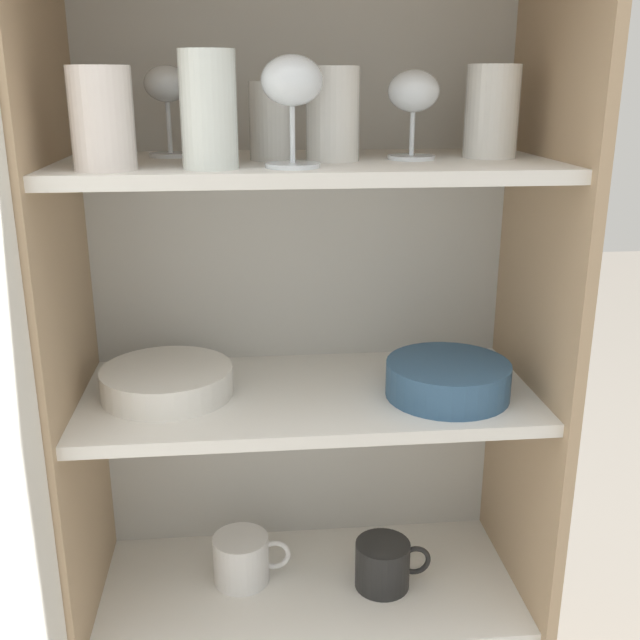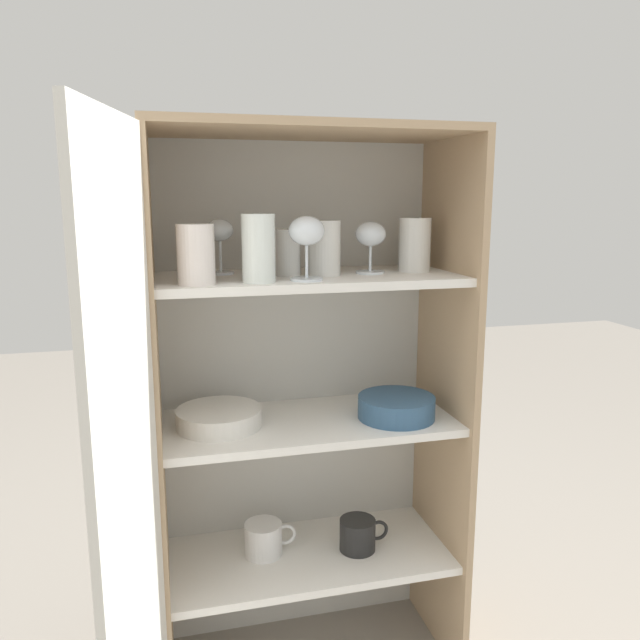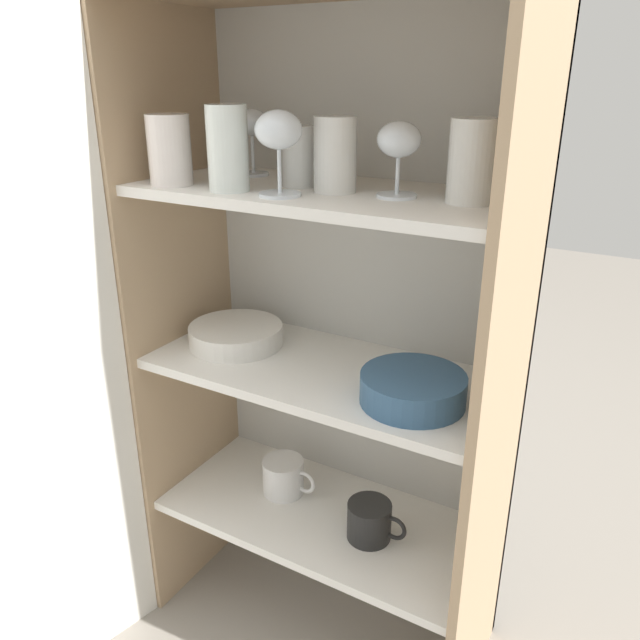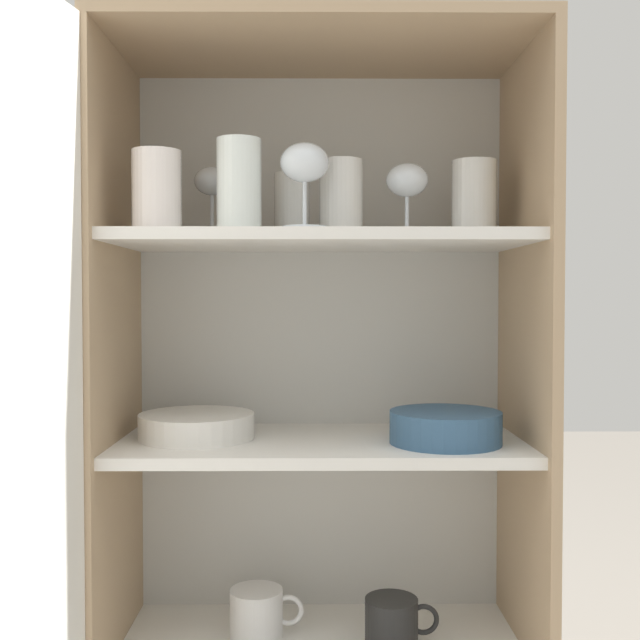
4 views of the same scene
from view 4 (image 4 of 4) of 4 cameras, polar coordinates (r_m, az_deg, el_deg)
cupboard_back_panel at (r=1.52m, az=0.00°, el=-7.67°), size 0.75×0.02×1.37m
cupboard_side_left at (r=1.40m, az=-15.29°, el=-8.57°), size 0.02×0.36×1.37m
cupboard_side_right at (r=1.41m, az=15.34°, el=-8.53°), size 0.02×0.36×1.37m
cupboard_top_panel at (r=1.40m, az=0.06°, el=20.14°), size 0.75×0.36×0.02m
shelf_board_middle at (r=1.36m, az=0.06°, el=-9.45°), size 0.71×0.33×0.02m
shelf_board_upper at (r=1.33m, az=0.06°, el=6.06°), size 0.71×0.33×0.02m
cupboard_door at (r=1.08m, az=-22.99°, el=-11.72°), size 0.10×0.37×1.37m
tumbler_glass_0 at (r=1.27m, az=-12.34°, el=9.63°), size 0.08×0.08×0.13m
tumbler_glass_1 at (r=1.33m, az=1.61°, el=9.33°), size 0.08×0.08×0.13m
tumbler_glass_2 at (r=1.34m, az=-2.16°, el=8.80°), size 0.06×0.06×0.11m
tumbler_glass_3 at (r=1.25m, az=-6.19°, el=10.22°), size 0.07×0.07×0.15m
tumbler_glass_4 at (r=1.38m, az=11.66°, el=9.07°), size 0.08×0.08×0.13m
wine_glass_0 at (r=1.35m, az=6.65°, el=10.20°), size 0.07×0.07×0.13m
wine_glass_1 at (r=1.43m, az=-8.24°, el=10.02°), size 0.07×0.07×0.13m
wine_glass_2 at (r=1.25m, az=-1.18°, el=11.53°), size 0.08×0.08×0.14m
plate_stack_white at (r=1.37m, az=-9.38°, el=-7.96°), size 0.21×0.21×0.04m
mixing_bowl_large at (r=1.33m, az=9.53°, el=-7.94°), size 0.19×0.19×0.06m
coffee_mug_primary at (r=1.44m, az=5.55°, el=-21.91°), size 0.13×0.09×0.08m
coffee_mug_extra_1 at (r=1.48m, az=-4.79°, el=-21.33°), size 0.14×0.10×0.09m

